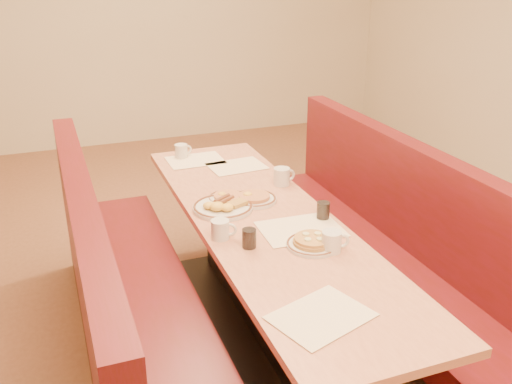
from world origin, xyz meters
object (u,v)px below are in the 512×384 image
object	(u,v)px
diner_table	(265,282)
booth_right	(381,260)
coffee_mug_a	(332,241)
coffee_mug_d	(182,151)
eggs_plate	(223,207)
coffee_mug_c	(282,176)
soda_tumbler_near	(249,238)
coffee_mug_b	(221,229)
booth_left	(128,312)
soda_tumbler_mid	(323,211)
pancake_plate	(313,243)

from	to	relation	value
diner_table	booth_right	distance (m)	0.73
coffee_mug_a	coffee_mug_d	bearing A→B (deg)	116.11
diner_table	eggs_plate	xyz separation A→B (m)	(-0.17, 0.19, 0.39)
coffee_mug_d	coffee_mug_c	bearing A→B (deg)	-71.21
coffee_mug_d	soda_tumbler_near	distance (m)	1.36
coffee_mug_b	coffee_mug_c	world-z (taller)	coffee_mug_c
coffee_mug_a	booth_left	bearing A→B (deg)	168.53
coffee_mug_a	soda_tumbler_mid	distance (m)	0.35
coffee_mug_c	soda_tumbler_near	xyz separation A→B (m)	(-0.45, -0.67, -0.01)
coffee_mug_d	soda_tumbler_near	world-z (taller)	same
pancake_plate	booth_left	bearing A→B (deg)	156.92
booth_left	coffee_mug_c	world-z (taller)	booth_left
booth_left	eggs_plate	world-z (taller)	booth_left
coffee_mug_b	diner_table	bearing A→B (deg)	48.78
coffee_mug_b	coffee_mug_a	bearing A→B (deg)	-10.06
eggs_plate	soda_tumbler_near	world-z (taller)	soda_tumbler_near
coffee_mug_d	soda_tumbler_mid	distance (m)	1.28
soda_tumbler_mid	booth_right	bearing A→B (deg)	12.55
eggs_plate	soda_tumbler_near	bearing A→B (deg)	-91.56
coffee_mug_a	coffee_mug_d	size ratio (longest dim) A/B	1.07
soda_tumbler_mid	booth_left	bearing A→B (deg)	174.32
booth_left	pancake_plate	world-z (taller)	booth_left
booth_right	coffee_mug_c	size ratio (longest dim) A/B	18.35
diner_table	coffee_mug_b	xyz separation A→B (m)	(-0.28, -0.12, 0.42)
coffee_mug_a	coffee_mug_d	distance (m)	1.56
pancake_plate	soda_tumbler_mid	world-z (taller)	soda_tumbler_mid
diner_table	coffee_mug_c	bearing A→B (deg)	56.59
booth_left	pancake_plate	xyz separation A→B (m)	(0.83, -0.35, 0.41)
coffee_mug_b	coffee_mug_d	size ratio (longest dim) A/B	1.00
booth_left	coffee_mug_a	size ratio (longest dim) A/B	19.32
eggs_plate	coffee_mug_c	bearing A→B (deg)	26.85
booth_left	booth_right	xyz separation A→B (m)	(1.46, 0.00, 0.00)
pancake_plate	coffee_mug_c	xyz separation A→B (m)	(0.17, 0.77, 0.03)
diner_table	pancake_plate	distance (m)	0.54
coffee_mug_a	soda_tumbler_near	world-z (taller)	coffee_mug_a
pancake_plate	eggs_plate	size ratio (longest dim) A/B	0.77
diner_table	booth_right	bearing A→B (deg)	0.00
eggs_plate	coffee_mug_b	distance (m)	0.33
diner_table	soda_tumbler_mid	distance (m)	0.52
soda_tumbler_near	diner_table	bearing A→B (deg)	54.72
soda_tumbler_mid	coffee_mug_d	bearing A→B (deg)	110.32
coffee_mug_c	coffee_mug_d	size ratio (longest dim) A/B	1.13
soda_tumbler_mid	coffee_mug_c	bearing A→B (deg)	90.95
booth_right	coffee_mug_b	world-z (taller)	booth_right
booth_right	pancake_plate	world-z (taller)	booth_right
coffee_mug_c	eggs_plate	bearing A→B (deg)	-158.26
booth_right	coffee_mug_b	bearing A→B (deg)	-172.99
booth_right	coffee_mug_d	distance (m)	1.49
booth_right	pancake_plate	bearing A→B (deg)	-150.89
coffee_mug_b	coffee_mug_d	world-z (taller)	coffee_mug_b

